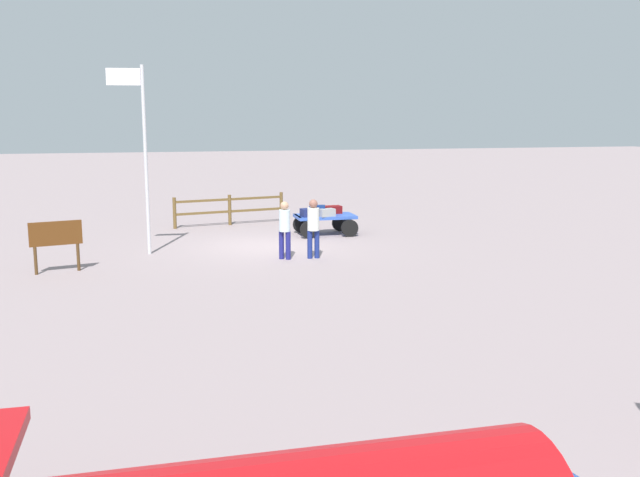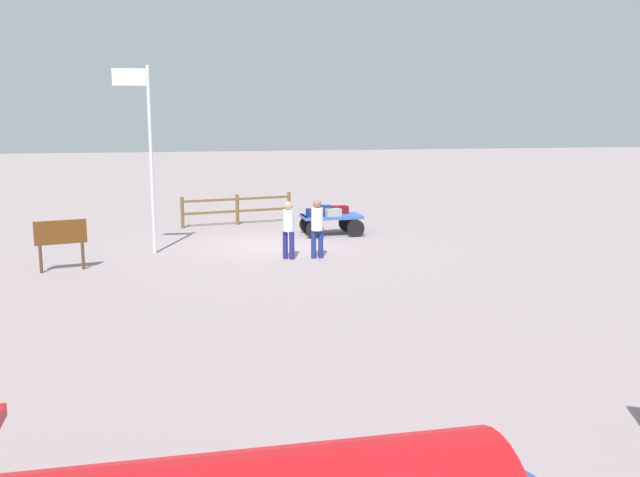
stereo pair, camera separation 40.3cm
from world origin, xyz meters
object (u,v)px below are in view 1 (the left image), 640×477
suitcase_dark (332,210)px  signboard (56,238)px  suitcase_maroon (317,210)px  worker_lead (313,224)px  flagpole (142,146)px  suitcase_navy (309,213)px  luggage_cart (324,220)px  worker_trailing (285,227)px  suitcase_olive (327,213)px

suitcase_dark → signboard: signboard is taller
suitcase_maroon → suitcase_dark: 0.71m
worker_lead → flagpole: size_ratio=0.31×
suitcase_navy → flagpole: flagpole is taller
luggage_cart → flagpole: flagpole is taller
suitcase_navy → worker_trailing: 3.73m
suitcase_navy → suitcase_dark: bearing=-148.8°
suitcase_navy → suitcase_maroon: (-0.32, -0.18, 0.04)m
suitcase_maroon → suitcase_olive: bearing=131.3°
luggage_cart → suitcase_navy: (0.59, 0.27, 0.32)m
signboard → suitcase_maroon: bearing=-153.6°
suitcase_navy → signboard: 8.24m
suitcase_navy → suitcase_maroon: 0.37m
suitcase_maroon → suitcase_olive: 0.38m
suitcase_navy → flagpole: size_ratio=0.11×
suitcase_dark → worker_trailing: 4.65m
suitcase_olive → flagpole: 6.41m
suitcase_dark → flagpole: size_ratio=0.12×
signboard → suitcase_dark: bearing=-153.2°
luggage_cart → signboard: 8.89m
suitcase_navy → signboard: bearing=26.2°
luggage_cart → worker_trailing: 4.25m
suitcase_navy → worker_lead: size_ratio=0.35×
worker_lead → flagpole: bearing=-21.5°
suitcase_dark → worker_trailing: worker_trailing is taller
suitcase_maroon → flagpole: (5.52, 1.89, 2.25)m
suitcase_dark → worker_trailing: size_ratio=0.41×
worker_trailing → suitcase_olive: bearing=-122.1°
luggage_cart → suitcase_maroon: bearing=18.2°
worker_trailing → suitcase_navy: bearing=-113.9°
suitcase_maroon → worker_lead: (1.04, 3.65, 0.11)m
worker_lead → signboard: worker_lead is taller
luggage_cart → worker_lead: worker_lead is taller
suitcase_maroon → suitcase_olive: size_ratio=1.04×
suitcase_dark → worker_lead: bearing=67.9°
suitcase_navy → suitcase_dark: size_ratio=0.88×
luggage_cart → suitcase_navy: size_ratio=3.44×
luggage_cart → flagpole: 6.65m
suitcase_dark → flagpole: (6.12, 2.26, 2.29)m
suitcase_maroon → luggage_cart: bearing=-161.8°
flagpole → suitcase_maroon: bearing=-161.1°
suitcase_navy → worker_trailing: worker_trailing is taller
luggage_cart → suitcase_dark: (-0.33, -0.29, 0.31)m
luggage_cart → suitcase_dark: bearing=-139.2°
worker_trailing → signboard: bearing=2.3°
suitcase_maroon → suitcase_olive: (-0.25, 0.28, -0.04)m
flagpole → suitcase_navy: bearing=-161.9°
luggage_cart → flagpole: size_ratio=0.37×
suitcase_olive → worker_trailing: bearing=57.9°
suitcase_olive → flagpole: (5.77, 1.61, 2.29)m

